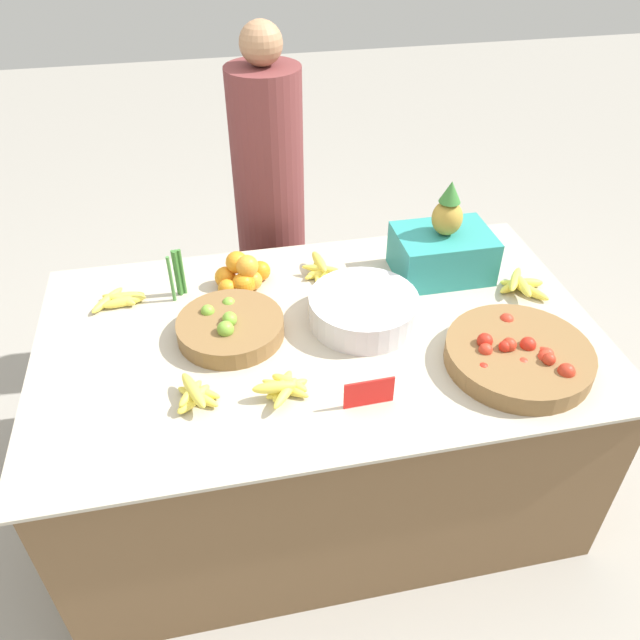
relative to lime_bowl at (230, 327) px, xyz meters
name	(u,v)px	position (x,y,z in m)	size (l,w,h in m)	color
ground_plane	(320,477)	(0.29, -0.04, -0.79)	(12.00, 12.00, 0.00)	#A39E93
market_table	(320,412)	(0.29, -0.04, -0.41)	(1.82, 1.10, 0.76)	brown
lime_bowl	(230,327)	(0.00, 0.00, 0.00)	(0.34, 0.34, 0.10)	olive
tomato_basket	(518,355)	(0.85, -0.32, 0.00)	(0.45, 0.45, 0.10)	olive
orange_pile	(242,275)	(0.07, 0.26, 0.02)	(0.20, 0.16, 0.14)	orange
metal_bowl	(363,309)	(0.44, -0.02, 0.02)	(0.36, 0.36, 0.10)	silver
price_sign	(369,393)	(0.36, -0.39, 0.01)	(0.15, 0.01, 0.09)	red
produce_crate	(443,249)	(0.79, 0.21, 0.07)	(0.34, 0.25, 0.37)	teal
veg_bundle	(177,274)	(-0.15, 0.26, 0.06)	(0.05, 0.05, 0.18)	#428438
banana_bunch_back_center	(284,388)	(0.13, -0.30, -0.01)	(0.17, 0.18, 0.06)	#EFDB4C
banana_bunch_front_right	(195,394)	(-0.13, -0.28, -0.01)	(0.14, 0.16, 0.06)	#EFDB4C
banana_bunch_front_center	(119,300)	(-0.36, 0.25, -0.02)	(0.19, 0.15, 0.03)	#EFDB4C
banana_bunch_front_left	(320,270)	(0.35, 0.28, -0.01)	(0.14, 0.16, 0.06)	#EFDB4C
banana_bunch_middle_left	(521,285)	(1.03, 0.04, -0.01)	(0.18, 0.19, 0.06)	#EFDB4C
vendor_person	(271,224)	(0.24, 0.78, -0.08)	(0.29, 0.29, 1.53)	brown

